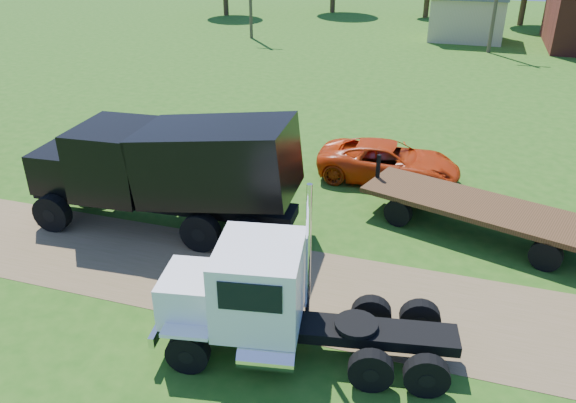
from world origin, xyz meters
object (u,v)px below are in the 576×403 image
(white_semi_tractor, at_px, (263,300))
(orange_pickup, at_px, (389,162))
(black_dump_truck, at_px, (170,167))
(flatbed_trailer, at_px, (479,211))

(white_semi_tractor, bearing_deg, orange_pickup, 73.08)
(white_semi_tractor, height_order, orange_pickup, white_semi_tractor)
(white_semi_tractor, relative_size, black_dump_truck, 0.78)
(black_dump_truck, xyz_separation_m, orange_pickup, (6.28, 6.04, -1.41))
(white_semi_tractor, distance_m, flatbed_trailer, 8.88)
(orange_pickup, bearing_deg, white_semi_tractor, 172.74)
(flatbed_trailer, bearing_deg, black_dump_truck, -147.57)
(black_dump_truck, height_order, flatbed_trailer, black_dump_truck)
(black_dump_truck, relative_size, flatbed_trailer, 1.17)
(flatbed_trailer, bearing_deg, white_semi_tractor, -105.38)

